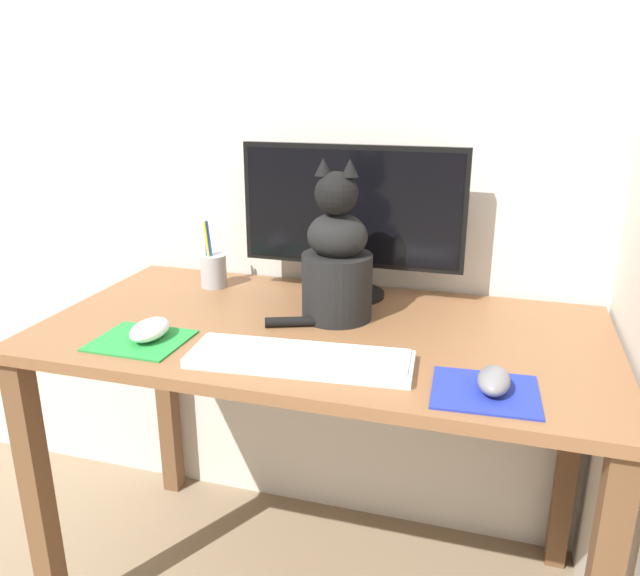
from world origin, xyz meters
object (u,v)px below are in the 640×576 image
(keyboard, at_px, (300,358))
(computer_mouse_left, at_px, (150,330))
(cat, at_px, (337,261))
(monitor, at_px, (352,215))
(pen_cup, at_px, (213,270))
(computer_mouse_right, at_px, (494,380))

(keyboard, relative_size, computer_mouse_left, 3.96)
(keyboard, height_order, cat, cat)
(monitor, distance_m, pen_cup, 0.40)
(keyboard, bearing_deg, pen_cup, 128.62)
(computer_mouse_right, distance_m, cat, 0.46)
(computer_mouse_left, bearing_deg, computer_mouse_right, -2.97)
(keyboard, distance_m, cat, 0.28)
(computer_mouse_left, height_order, cat, cat)
(keyboard, height_order, pen_cup, pen_cup)
(monitor, relative_size, keyboard, 1.25)
(keyboard, bearing_deg, computer_mouse_left, 171.52)
(keyboard, relative_size, pen_cup, 2.52)
(monitor, xyz_separation_m, cat, (0.01, -0.16, -0.07))
(keyboard, bearing_deg, monitor, 85.70)
(computer_mouse_left, distance_m, pen_cup, 0.37)
(computer_mouse_right, bearing_deg, keyboard, 177.61)
(cat, relative_size, pen_cup, 2.07)
(monitor, height_order, pen_cup, monitor)
(monitor, xyz_separation_m, computer_mouse_right, (0.36, -0.43, -0.18))
(keyboard, relative_size, computer_mouse_right, 4.54)
(keyboard, distance_m, computer_mouse_right, 0.36)
(computer_mouse_right, bearing_deg, pen_cup, 151.01)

